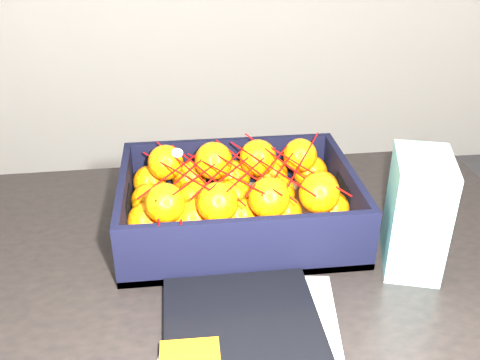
{
  "coord_description": "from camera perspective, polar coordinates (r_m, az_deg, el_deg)",
  "views": [
    {
      "loc": [
        -0.22,
        -0.74,
        1.28
      ],
      "look_at": [
        -0.13,
        0.04,
        0.86
      ],
      "focal_mm": 40.58,
      "sensor_mm": 36.0,
      "label": 1
    }
  ],
  "objects": [
    {
      "name": "table",
      "position": [
        0.91,
        -4.08,
        -15.2
      ],
      "size": [
        1.21,
        0.82,
        0.75
      ],
      "color": "black",
      "rests_on": "ground"
    },
    {
      "name": "produce_crate",
      "position": [
        0.95,
        -0.21,
        -3.3
      ],
      "size": [
        0.4,
        0.3,
        0.11
      ],
      "color": "#936443",
      "rests_on": "table"
    },
    {
      "name": "clementine_heap",
      "position": [
        0.94,
        0.03,
        -1.74
      ],
      "size": [
        0.38,
        0.28,
        0.12
      ],
      "color": "orange",
      "rests_on": "produce_crate"
    },
    {
      "name": "mesh_net",
      "position": [
        0.91,
        -0.58,
        0.9
      ],
      "size": [
        0.33,
        0.27,
        0.1
      ],
      "color": "#B40706",
      "rests_on": "clementine_heap"
    },
    {
      "name": "magazine_stack",
      "position": [
        0.73,
        1.03,
        -17.08
      ],
      "size": [
        0.28,
        0.33,
        0.02
      ],
      "color": "beige",
      "rests_on": "table"
    },
    {
      "name": "retail_carton",
      "position": [
        0.87,
        18.08,
        -3.29
      ],
      "size": [
        0.11,
        0.14,
        0.19
      ],
      "primitive_type": "cube",
      "rotation": [
        0.0,
        0.0,
        -0.29
      ],
      "color": "silver",
      "rests_on": "table"
    }
  ]
}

